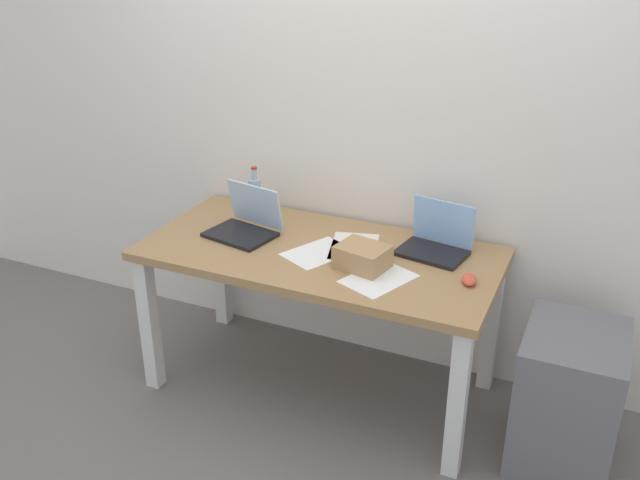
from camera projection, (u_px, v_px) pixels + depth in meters
ground_plane at (320, 384)px, 3.52m from camera, size 8.00×8.00×0.00m
back_wall at (359, 107)px, 3.34m from camera, size 5.20×0.08×2.60m
desk at (320, 269)px, 3.24m from camera, size 1.62×0.78×0.74m
laptop_left at (245, 224)px, 3.34m from camera, size 0.35×0.31×0.23m
laptop_right at (436, 242)px, 3.16m from camera, size 0.33×0.26×0.22m
beer_bottle at (255, 196)px, 3.54m from camera, size 0.06×0.06×0.25m
computer_mouse at (469, 279)px, 2.91m from camera, size 0.08×0.11×0.03m
cardboard_box at (363, 257)px, 3.02m from camera, size 0.24×0.21×0.10m
paper_sheet_front_right at (379, 279)px, 2.95m from camera, size 0.31×0.35×0.00m
paper_sheet_near_back at (354, 247)px, 3.23m from camera, size 0.28×0.34×0.00m
paper_sheet_center at (318, 253)px, 3.17m from camera, size 0.32×0.36×0.00m
filing_cabinet at (567, 398)px, 2.93m from camera, size 0.40×0.48×0.61m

